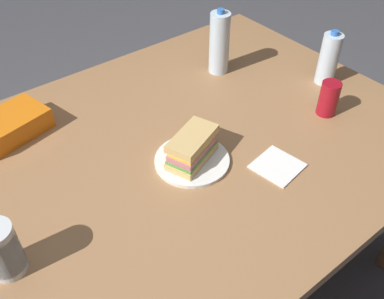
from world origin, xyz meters
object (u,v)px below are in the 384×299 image
at_px(paper_plate, 192,160).
at_px(plastic_cup_stack, 2,250).
at_px(chip_bag, 10,125).
at_px(water_bottle_tall, 219,43).
at_px(water_bottle_spare, 329,59).
at_px(dining_table, 158,172).
at_px(sandwich, 192,148).
at_px(soda_can_red, 329,98).

height_order(paper_plate, plastic_cup_stack, plastic_cup_stack).
height_order(chip_bag, water_bottle_tall, water_bottle_tall).
relative_size(chip_bag, water_bottle_spare, 1.10).
distance_m(dining_table, water_bottle_spare, 0.76).
distance_m(paper_plate, chip_bag, 0.60).
bearing_deg(plastic_cup_stack, sandwich, 2.71).
bearing_deg(chip_bag, plastic_cup_stack, -124.43).
distance_m(sandwich, chip_bag, 0.60).
bearing_deg(water_bottle_tall, sandwich, -139.39).
height_order(sandwich, soda_can_red, soda_can_red).
bearing_deg(water_bottle_spare, soda_can_red, -139.46).
height_order(sandwich, plastic_cup_stack, plastic_cup_stack).
height_order(dining_table, plastic_cup_stack, plastic_cup_stack).
height_order(sandwich, water_bottle_tall, water_bottle_tall).
bearing_deg(dining_table, sandwich, -49.93).
xyz_separation_m(chip_bag, water_bottle_spare, (1.05, -0.43, 0.06)).
height_order(paper_plate, sandwich, sandwich).
distance_m(chip_bag, water_bottle_tall, 0.80).
relative_size(sandwich, chip_bag, 0.87).
relative_size(water_bottle_tall, water_bottle_spare, 1.21).
height_order(paper_plate, soda_can_red, soda_can_red).
relative_size(dining_table, paper_plate, 7.86).
relative_size(paper_plate, plastic_cup_stack, 1.54).
xyz_separation_m(sandwich, water_bottle_spare, (0.67, 0.04, 0.04)).
bearing_deg(paper_plate, sandwich, 47.67).
bearing_deg(dining_table, soda_can_red, -17.12).
distance_m(dining_table, chip_bag, 0.50).
distance_m(paper_plate, water_bottle_tall, 0.55).
bearing_deg(sandwich, water_bottle_spare, 3.17).
height_order(sandwich, water_bottle_spare, water_bottle_spare).
bearing_deg(chip_bag, dining_table, -63.70).
xyz_separation_m(dining_table, sandwich, (0.07, -0.09, 0.13)).
bearing_deg(water_bottle_spare, paper_plate, -176.58).
bearing_deg(paper_plate, dining_table, 127.95).
xyz_separation_m(paper_plate, plastic_cup_stack, (-0.57, -0.02, 0.07)).
bearing_deg(soda_can_red, water_bottle_spare, 40.54).
xyz_separation_m(paper_plate, soda_can_red, (0.52, -0.09, 0.06)).
xyz_separation_m(sandwich, soda_can_red, (0.51, -0.10, 0.01)).
distance_m(soda_can_red, water_bottle_spare, 0.21).
bearing_deg(sandwich, soda_can_red, -10.51).
bearing_deg(dining_table, chip_bag, 129.27).
relative_size(soda_can_red, chip_bag, 0.53).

